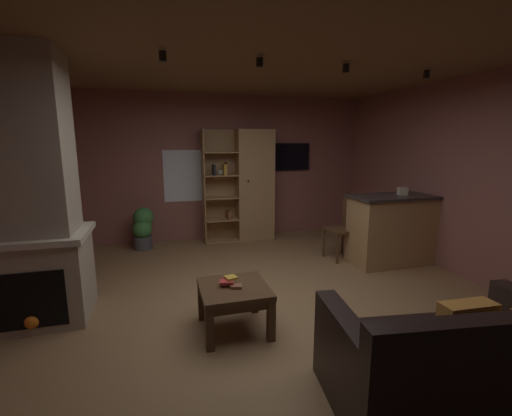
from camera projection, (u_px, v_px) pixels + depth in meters
floor at (266, 309)px, 3.77m from camera, size 5.64×6.04×0.02m
wall_back at (217, 168)px, 6.40m from camera, size 5.76×0.06×2.65m
wall_right at (484, 180)px, 4.28m from camera, size 0.06×6.04×2.65m
ceiling at (267, 50)px, 3.27m from camera, size 5.64×6.04×0.02m
window_pane_back at (183, 176)px, 6.22m from camera, size 0.70×0.01×0.93m
stone_fireplace at (31, 204)px, 3.34m from camera, size 0.98×0.82×2.65m
bookshelf_cabinet at (250, 186)px, 6.35m from camera, size 1.29×0.41×2.03m
kitchen_bar_counter at (399, 229)px, 5.14m from camera, size 1.52×0.64×1.03m
tissue_box at (402, 191)px, 5.05m from camera, size 0.15×0.15×0.11m
leather_couch at (456, 366)px, 2.33m from camera, size 1.75×1.13×0.84m
coffee_table at (234, 295)px, 3.28m from camera, size 0.64×0.64×0.44m
table_book_0 at (236, 286)px, 3.23m from camera, size 0.13×0.11×0.03m
table_book_1 at (226, 282)px, 3.27m from camera, size 0.14×0.12×0.03m
table_book_2 at (231, 278)px, 3.31m from camera, size 0.13×0.13×0.02m
dining_chair at (345, 225)px, 5.33m from camera, size 0.47×0.47×0.92m
potted_floor_plant at (143, 227)px, 5.81m from camera, size 0.36×0.40×0.71m
wall_mounted_tv at (287, 157)px, 6.67m from camera, size 0.93×0.06×0.52m
track_light_spot_0 at (34, 48)px, 2.93m from camera, size 0.07×0.07×0.09m
track_light_spot_1 at (163, 56)px, 3.19m from camera, size 0.07×0.07×0.09m
track_light_spot_2 at (260, 62)px, 3.44m from camera, size 0.07×0.07×0.09m
track_light_spot_3 at (346, 68)px, 3.71m from camera, size 0.07×0.07×0.09m
track_light_spot_4 at (427, 74)px, 4.03m from camera, size 0.07×0.07×0.09m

